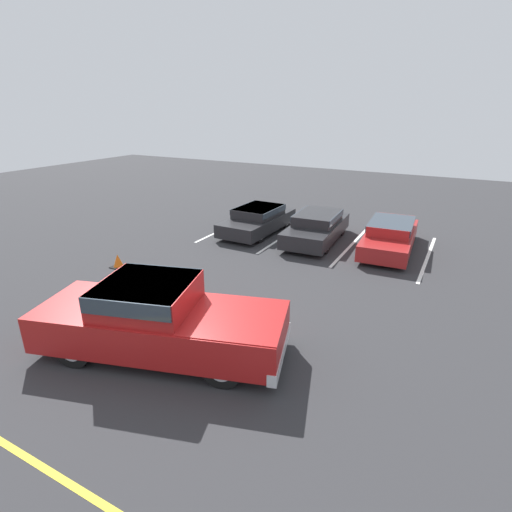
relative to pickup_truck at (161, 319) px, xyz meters
The scene contains 11 objects.
ground_plane 0.91m from the pickup_truck, 167.55° to the right, with size 60.00×60.00×0.00m, color #2D2D30.
stall_stripe_a 10.47m from the pickup_truck, 113.42° to the left, with size 0.12×5.45×0.01m, color white.
stall_stripe_b 9.69m from the pickup_truck, 97.06° to the left, with size 0.12×5.45×0.01m, color white.
stall_stripe_c 9.78m from the pickup_truck, 79.49° to the left, with size 0.12×5.45×0.01m, color white.
stall_stripe_d 10.72m from the pickup_truck, 63.68° to the left, with size 0.12×5.45×0.01m, color white.
aisle_stripe_foreground 3.54m from the pickup_truck, 90.16° to the right, with size 0.12×9.59×0.01m, color yellow.
pickup_truck is the anchor object (origin of this frame).
parked_sedan_a 9.79m from the pickup_truck, 104.91° to the left, with size 1.94×4.33×1.16m.
parked_sedan_b 9.48m from the pickup_truck, 88.27° to the left, with size 2.03×4.50×1.23m.
parked_sedan_c 10.34m from the pickup_truck, 71.74° to the left, with size 2.03×4.80×1.17m.
traffic_cone 5.98m from the pickup_truck, 145.96° to the left, with size 0.48×0.48×0.49m.
Camera 1 is at (5.93, -5.97, 5.41)m, focal length 28.00 mm.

